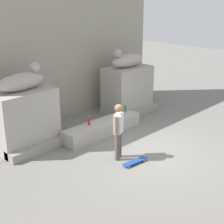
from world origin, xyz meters
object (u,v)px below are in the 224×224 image
object	(u,v)px
statue_reclining_left	(22,81)
bottle_red	(89,121)
skater	(118,129)
bottle_orange	(120,113)
bottle_green	(125,108)
statue_reclining_right	(127,60)
skateboard	(135,162)

from	to	relation	value
statue_reclining_left	bottle_red	bearing A→B (deg)	-31.59
skater	bottle_red	world-z (taller)	skater
bottle_orange	bottle_green	distance (m)	0.57
bottle_orange	statue_reclining_left	bearing A→B (deg)	160.92
statue_reclining_right	skateboard	world-z (taller)	statue_reclining_right
statue_reclining_left	skater	size ratio (longest dim) A/B	0.98
statue_reclining_right	skateboard	xyz separation A→B (m)	(-3.16, -3.22, -2.05)
statue_reclining_right	skater	size ratio (longest dim) A/B	0.97
statue_reclining_right	bottle_green	world-z (taller)	statue_reclining_right
statue_reclining_left	bottle_orange	distance (m)	3.64
statue_reclining_right	bottle_orange	world-z (taller)	statue_reclining_right
skateboard	statue_reclining_right	bearing A→B (deg)	-128.42
skateboard	bottle_green	xyz separation A→B (m)	(2.15, 2.35, 0.51)
skateboard	bottle_green	bearing A→B (deg)	-126.34
skateboard	bottle_orange	distance (m)	2.74
statue_reclining_left	bottle_red	distance (m)	2.53
bottle_orange	statue_reclining_right	bearing A→B (deg)	35.03
bottle_green	statue_reclining_left	bearing A→B (deg)	166.60
statue_reclining_left	statue_reclining_right	size ratio (longest dim) A/B	1.00
statue_reclining_left	skater	distance (m)	3.23
skater	skateboard	size ratio (longest dim) A/B	2.04
skater	bottle_green	world-z (taller)	skater
bottle_red	skater	bearing A→B (deg)	-102.54
statue_reclining_right	bottle_green	xyz separation A→B (m)	(-1.02, -0.87, -1.55)
statue_reclining_left	skateboard	size ratio (longest dim) A/B	2.00
bottle_red	statue_reclining_right	bearing A→B (deg)	18.31
bottle_orange	skater	bearing A→B (deg)	-137.49
bottle_green	bottle_red	bearing A→B (deg)	-177.40
statue_reclining_left	skateboard	xyz separation A→B (m)	(1.50, -3.22, -2.05)
skater	bottle_orange	distance (m)	2.36
skater	skateboard	distance (m)	1.03
skater	bottle_red	bearing A→B (deg)	-129.63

